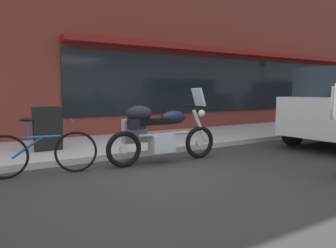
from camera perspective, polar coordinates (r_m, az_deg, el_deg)
name	(u,v)px	position (r m, az deg, el deg)	size (l,w,h in m)	color
ground_plane	(161,172)	(5.06, -1.28, -9.10)	(80.00, 80.00, 0.00)	#2F2F2F
storefront_building	(263,44)	(12.38, 17.52, 14.33)	(21.32, 0.90, 6.41)	maroon
sidewalk_curb	(332,124)	(13.32, 28.58, -0.01)	(30.00, 2.62, 0.12)	#B4B4B4
touring_motorcycle	(157,131)	(5.59, -2.05, -1.30)	(2.24, 0.73, 1.40)	black
parked_bicycle	(41,152)	(5.19, -22.88, -4.97)	(1.72, 0.48, 0.93)	black
sandwich_board_sign	(48,129)	(6.61, -21.82, -0.85)	(0.55, 0.41, 0.90)	black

